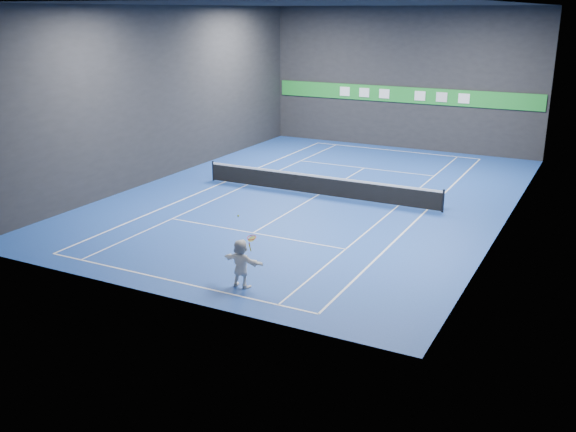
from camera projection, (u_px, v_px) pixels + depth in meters
The scene contains 20 objects.
ground at pixel (318, 195), 31.77m from camera, with size 26.00×26.00×0.00m, color #1C419B.
ceiling at pixel (321, 4), 29.02m from camera, with size 26.00×26.00×0.00m, color black.
wall_back at pixel (403, 79), 41.39m from camera, with size 18.00×0.10×9.00m, color black.
wall_front at pixel (141, 157), 19.40m from camera, with size 18.00×0.10×9.00m, color black.
wall_left at pixel (167, 93), 34.33m from camera, with size 0.10×26.00×9.00m, color black.
wall_right at pixel (518, 118), 26.47m from camera, with size 0.10×26.00×9.00m, color black.
baseline_near at pixel (171, 280), 21.71m from camera, with size 10.98×0.08×0.01m, color white.
baseline_far at pixel (394, 150), 41.83m from camera, with size 10.98×0.08×0.01m, color white.
sideline_doubles_left at pixel (225, 182), 34.17m from camera, with size 0.08×23.78×0.01m, color white.
sideline_doubles_right at pixel (427, 210), 29.38m from camera, with size 0.08×23.78×0.01m, color white.
sideline_singles_left at pixel (247, 185), 33.57m from camera, with size 0.06×23.78×0.01m, color white.
sideline_singles_right at pixel (398, 206), 29.98m from camera, with size 0.06×23.78×0.01m, color white.
service_line_near at pixel (253, 233), 26.36m from camera, with size 8.23×0.06×0.01m, color white.
service_line_far at pixel (364, 168), 37.19m from camera, with size 8.23×0.06×0.01m, color white.
center_service_line at pixel (318, 195), 31.77m from camera, with size 0.06×12.80×0.01m, color white.
player at pixel (241, 263), 20.99m from camera, with size 1.54×0.49×1.66m, color white.
tennis_ball at pixel (238, 216), 20.65m from camera, with size 0.07×0.07×0.07m, color #D6FB29.
tennis_net at pixel (318, 184), 31.61m from camera, with size 12.50×0.10×1.07m.
sponsor_banner at pixel (402, 95), 41.64m from camera, with size 17.64×0.11×1.00m.
tennis_racket at pixel (251, 239), 20.59m from camera, with size 0.39×0.38×0.55m.
Camera 1 is at (12.69, -27.85, 8.73)m, focal length 40.00 mm.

